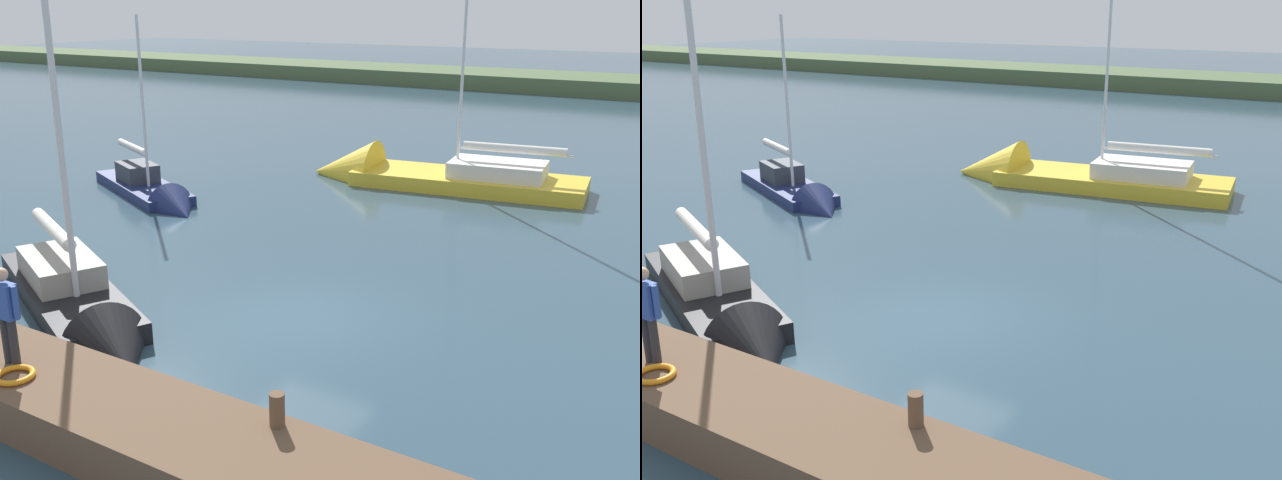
{
  "view_description": "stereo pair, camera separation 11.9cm",
  "coord_description": "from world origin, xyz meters",
  "views": [
    {
      "loc": [
        -8.12,
        12.43,
        6.64
      ],
      "look_at": [
        0.25,
        -1.12,
        1.49
      ],
      "focal_mm": 41.29,
      "sensor_mm": 36.0,
      "label": 1
    },
    {
      "loc": [
        -8.22,
        12.37,
        6.64
      ],
      "look_at": [
        0.25,
        -1.12,
        1.49
      ],
      "focal_mm": 41.29,
      "sensor_mm": 36.0,
      "label": 2
    }
  ],
  "objects": [
    {
      "name": "sailboat_mid_channel",
      "position": [
        4.13,
        2.57,
        0.25
      ],
      "size": [
        7.43,
        4.82,
        8.56
      ],
      "rotation": [
        0.0,
        0.0,
        2.69
      ],
      "color": "black",
      "rests_on": "ground_plane"
    },
    {
      "name": "sailboat_far_left",
      "position": [
        3.39,
        -12.99,
        0.19
      ],
      "size": [
        10.78,
        4.28,
        12.05
      ],
      "rotation": [
        0.0,
        0.0,
        0.14
      ],
      "color": "gold",
      "rests_on": "ground_plane"
    },
    {
      "name": "dock_pier",
      "position": [
        0.0,
        5.51,
        0.39
      ],
      "size": [
        26.82,
        1.99,
        0.78
      ],
      "primitive_type": "cube",
      "color": "brown",
      "rests_on": "ground_plane"
    },
    {
      "name": "sailboat_behind_pier",
      "position": [
        10.2,
        -5.99,
        0.11
      ],
      "size": [
        6.99,
        4.48,
        7.1
      ],
      "rotation": [
        0.0,
        0.0,
        2.7
      ],
      "color": "navy",
      "rests_on": "ground_plane"
    },
    {
      "name": "life_ring_buoy",
      "position": [
        1.79,
        5.91,
        0.83
      ],
      "size": [
        0.66,
        0.66,
        0.1
      ],
      "primitive_type": "torus",
      "color": "orange",
      "rests_on": "dock_pier"
    },
    {
      "name": "mooring_post_near",
      "position": [
        -2.68,
        4.81,
        1.04
      ],
      "size": [
        0.23,
        0.23,
        0.52
      ],
      "primitive_type": "cylinder",
      "color": "brown",
      "rests_on": "dock_pier"
    },
    {
      "name": "person_on_dock",
      "position": [
        2.24,
        5.61,
        1.79
      ],
      "size": [
        0.66,
        0.23,
        1.74
      ],
      "rotation": [
        0.0,
        0.0,
        1.56
      ],
      "color": "#28282D",
      "rests_on": "dock_pier"
    },
    {
      "name": "ground_plane",
      "position": [
        0.0,
        0.0,
        0.0
      ],
      "size": [
        200.0,
        200.0,
        0.0
      ],
      "primitive_type": "plane",
      "color": "#2D4756"
    }
  ]
}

